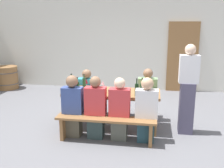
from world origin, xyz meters
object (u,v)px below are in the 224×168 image
wine_bottle_2 (84,83)px  seated_guest_far_1 (147,96)px  wine_glass_3 (86,81)px  seated_guest_near_3 (146,111)px  wine_bottle_0 (137,89)px  bench_near (106,123)px  seated_guest_near_1 (96,109)px  seated_guest_near_0 (73,107)px  wine_bottle_3 (77,87)px  wine_glass_2 (103,83)px  wooden_door (182,57)px  tasting_table (112,96)px  wine_bottle_1 (72,84)px  wine_glass_0 (104,86)px  seated_guest_far_0 (87,95)px  bench_far (117,101)px  standing_host (188,91)px  wine_bottle_5 (150,90)px  wine_barrel (7,78)px  seated_guest_near_2 (119,111)px  wine_bottle_4 (142,89)px  wine_glass_1 (99,87)px

wine_bottle_2 → seated_guest_far_1: seated_guest_far_1 is taller
wine_glass_3 → seated_guest_near_3: size_ratio=0.16×
wine_bottle_0 → seated_guest_far_1: bearing=76.5°
bench_near → seated_guest_near_1: bearing=145.1°
wine_bottle_0 → seated_guest_near_0: size_ratio=0.29×
wine_bottle_3 → wine_glass_2: wine_bottle_3 is taller
wooden_door → wine_bottle_0: (-1.14, -3.36, -0.18)m
tasting_table → wine_glass_2: bearing=143.9°
wine_bottle_1 → seated_guest_near_1: seated_guest_near_1 is taller
wine_bottle_2 → wine_glass_0: 0.48m
seated_guest_far_0 → bench_near: bearing=28.7°
bench_far → seated_guest_far_0: bearing=-167.0°
tasting_table → wine_glass_3: 0.66m
wooden_door → seated_guest_near_3: bearing=-104.5°
bench_near → seated_guest_near_0: size_ratio=1.53×
wine_bottle_3 → seated_guest_near_3: bearing=-10.9°
seated_guest_near_0 → seated_guest_near_3: bearing=-90.0°
wine_glass_2 → standing_host: bearing=-6.5°
wooden_door → seated_guest_far_1: (-0.96, -2.61, -0.51)m
bench_far → wine_glass_3: wine_glass_3 is taller
wine_bottle_1 → wine_bottle_3: size_ratio=1.08×
wine_bottle_5 → wine_glass_0: bearing=171.2°
tasting_table → wine_barrel: (-3.83, 2.54, -0.30)m
seated_guest_near_2 → bench_near: bearing=124.2°
wine_glass_2 → wine_bottle_3: bearing=-133.6°
wine_glass_0 → seated_guest_near_0: (-0.50, -0.42, -0.31)m
wooden_door → wine_bottle_0: bearing=-108.7°
wine_bottle_3 → tasting_table: bearing=22.9°
wooden_door → wine_bottle_4: (-1.04, -3.30, -0.18)m
standing_host → seated_guest_near_2: bearing=21.9°
bench_near → seated_guest_far_1: seated_guest_far_1 is taller
wine_glass_0 → seated_guest_near_3: bearing=-26.4°
seated_guest_near_3 → wine_bottle_2: bearing=65.1°
bench_near → seated_guest_far_0: 1.36m
wine_bottle_2 → seated_guest_near_2: size_ratio=0.28×
seated_guest_far_1 → bench_far: bearing=-102.4°
wooden_door → wine_bottle_5: (-0.89, -3.36, -0.17)m
seated_guest_near_3 → seated_guest_near_2: bearing=90.0°
standing_host → wine_barrel: 5.87m
tasting_table → seated_guest_near_1: 0.57m
wine_bottle_2 → tasting_table: bearing=-7.6°
wine_bottle_2 → wine_glass_2: 0.37m
wine_bottle_4 → wine_bottle_5: 0.17m
wine_bottle_4 → wooden_door: bearing=72.4°
seated_guest_near_1 → seated_guest_near_3: seated_guest_near_3 is taller
seated_guest_near_0 → seated_guest_near_1: size_ratio=1.00×
seated_guest_near_3 → wine_barrel: seated_guest_near_3 is taller
bench_near → wine_bottle_2: wine_bottle_2 is taller
wine_glass_1 → wine_bottle_3: bearing=-168.0°
tasting_table → wine_glass_1: wine_glass_1 is taller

